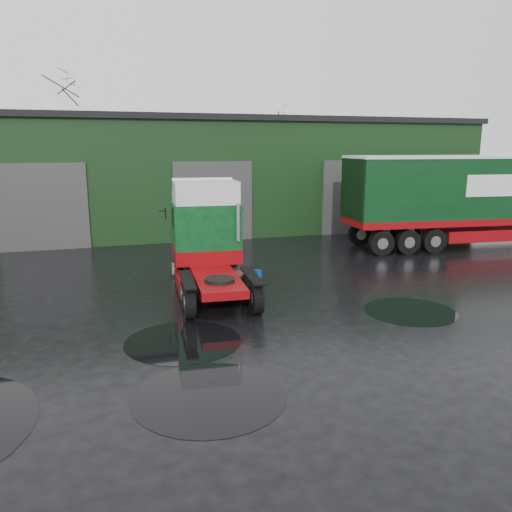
{
  "coord_description": "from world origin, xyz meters",
  "views": [
    {
      "loc": [
        -3.28,
        -10.7,
        4.7
      ],
      "look_at": [
        0.71,
        2.39,
        1.7
      ],
      "focal_mm": 35.0,
      "sensor_mm": 36.0,
      "label": 1
    }
  ],
  "objects_px": {
    "warehouse": "(192,173)",
    "tree_back_b": "(266,158)",
    "lorry_right": "(478,201)",
    "hero_tractor": "(212,240)",
    "wash_bucket": "(258,274)",
    "tree_back_a": "(62,146)"
  },
  "relations": [
    {
      "from": "warehouse",
      "to": "tree_back_b",
      "type": "xyz_separation_m",
      "value": [
        8.0,
        10.0,
        0.59
      ]
    },
    {
      "from": "warehouse",
      "to": "wash_bucket",
      "type": "xyz_separation_m",
      "value": [
        -0.03,
        -13.73,
        -3.02
      ]
    },
    {
      "from": "wash_bucket",
      "to": "tree_back_b",
      "type": "xyz_separation_m",
      "value": [
        8.03,
        23.73,
        3.61
      ]
    },
    {
      "from": "lorry_right",
      "to": "hero_tractor",
      "type": "bearing_deg",
      "value": -66.65
    },
    {
      "from": "hero_tractor",
      "to": "wash_bucket",
      "type": "height_order",
      "value": "hero_tractor"
    },
    {
      "from": "tree_back_b",
      "to": "tree_back_a",
      "type": "bearing_deg",
      "value": 180.0
    },
    {
      "from": "wash_bucket",
      "to": "lorry_right",
      "type": "bearing_deg",
      "value": 12.96
    },
    {
      "from": "wash_bucket",
      "to": "tree_back_b",
      "type": "distance_m",
      "value": 25.31
    },
    {
      "from": "wash_bucket",
      "to": "tree_back_b",
      "type": "relative_size",
      "value": 0.04
    },
    {
      "from": "tree_back_a",
      "to": "tree_back_b",
      "type": "xyz_separation_m",
      "value": [
        16.0,
        0.0,
        -1.0
      ]
    },
    {
      "from": "tree_back_a",
      "to": "lorry_right",
      "type": "bearing_deg",
      "value": -46.65
    },
    {
      "from": "wash_bucket",
      "to": "tree_back_a",
      "type": "relative_size",
      "value": 0.03
    },
    {
      "from": "tree_back_b",
      "to": "lorry_right",
      "type": "bearing_deg",
      "value": -79.68
    },
    {
      "from": "wash_bucket",
      "to": "tree_back_a",
      "type": "distance_m",
      "value": 25.45
    },
    {
      "from": "lorry_right",
      "to": "tree_back_b",
      "type": "xyz_separation_m",
      "value": [
        -3.82,
        21.0,
        1.57
      ]
    },
    {
      "from": "warehouse",
      "to": "tree_back_b",
      "type": "height_order",
      "value": "tree_back_b"
    },
    {
      "from": "warehouse",
      "to": "tree_back_a",
      "type": "distance_m",
      "value": 12.9
    },
    {
      "from": "warehouse",
      "to": "tree_back_b",
      "type": "distance_m",
      "value": 12.82
    },
    {
      "from": "warehouse",
      "to": "lorry_right",
      "type": "height_order",
      "value": "warehouse"
    },
    {
      "from": "tree_back_a",
      "to": "warehouse",
      "type": "bearing_deg",
      "value": -51.34
    },
    {
      "from": "warehouse",
      "to": "tree_back_b",
      "type": "bearing_deg",
      "value": 51.34
    },
    {
      "from": "hero_tractor",
      "to": "lorry_right",
      "type": "distance_m",
      "value": 14.63
    }
  ]
}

